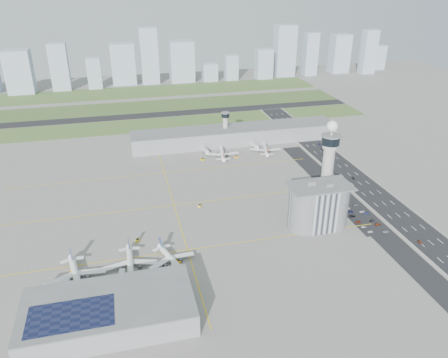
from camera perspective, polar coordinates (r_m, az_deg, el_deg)
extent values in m
plane|color=gray|center=(312.13, 1.55, -5.18)|extent=(1000.00, 1000.00, 0.00)
cube|color=#42612E|center=(511.55, -7.38, 7.20)|extent=(480.00, 50.00, 0.08)
cube|color=#46632F|center=(582.90, -8.33, 9.43)|extent=(480.00, 60.00, 0.08)
cube|color=#4B6E34|center=(659.91, -9.12, 11.28)|extent=(480.00, 70.00, 0.08)
cube|color=black|center=(546.62, -7.88, 8.38)|extent=(480.00, 22.00, 0.10)
cube|color=black|center=(356.89, 19.68, -2.60)|extent=(28.00, 500.00, 0.10)
cube|color=#9E9E99|center=(349.48, 17.76, -2.81)|extent=(0.60, 500.00, 1.20)
cube|color=#9E9E99|center=(364.21, 21.54, -2.24)|extent=(0.60, 500.00, 1.20)
cube|color=black|center=(336.97, 16.98, -3.91)|extent=(18.00, 260.00, 0.08)
cube|color=black|center=(327.24, 17.70, -4.95)|extent=(20.00, 44.00, 0.10)
cube|color=yellow|center=(280.38, -4.80, -9.22)|extent=(260.00, 0.60, 0.01)
cube|color=yellow|center=(331.04, -6.54, -3.43)|extent=(260.00, 0.60, 0.01)
cube|color=yellow|center=(384.40, -7.79, 0.80)|extent=(260.00, 0.60, 0.01)
cube|color=yellow|center=(331.04, -6.54, -3.43)|extent=(0.60, 260.00, 0.01)
cylinder|color=#ADAAA5|center=(331.95, 13.30, 0.74)|extent=(8.40, 8.40, 48.00)
cylinder|color=#ADAAA5|center=(323.59, 13.69, 4.28)|extent=(11.00, 11.00, 4.00)
cylinder|color=black|center=(322.20, 13.77, 4.94)|extent=(13.00, 13.00, 6.00)
cylinder|color=slate|center=(321.03, 13.83, 5.52)|extent=(14.00, 14.00, 1.00)
cylinder|color=#ADAAA5|center=(320.21, 13.88, 5.94)|extent=(1.60, 1.60, 5.00)
sphere|color=white|center=(318.78, 13.96, 6.70)|extent=(8.00, 8.00, 8.00)
cylinder|color=#ADAAA5|center=(445.37, 0.18, 6.50)|extent=(5.00, 5.00, 28.00)
cylinder|color=black|center=(440.69, 0.18, 8.35)|extent=(8.00, 8.00, 4.00)
cylinder|color=slate|center=(439.96, 0.18, 8.66)|extent=(8.60, 8.60, 0.80)
cube|color=#B2B2B7|center=(303.74, 12.23, -3.49)|extent=(18.00, 24.00, 30.00)
cylinder|color=#B2B2B7|center=(300.15, 10.67, -3.71)|extent=(24.00, 24.00, 30.00)
cylinder|color=#B2B2B7|center=(307.55, 13.74, -3.27)|extent=(24.00, 24.00, 30.00)
cube|color=slate|center=(296.71, 12.50, -0.89)|extent=(42.00, 24.00, 0.80)
cube|color=slate|center=(295.96, 11.23, -0.49)|extent=(6.00, 5.00, 3.00)
cube|color=slate|center=(296.71, 13.56, -0.72)|extent=(5.00, 4.00, 2.40)
cube|color=gray|center=(448.13, 1.49, 5.73)|extent=(210.00, 32.00, 15.00)
cube|color=slate|center=(445.50, 1.50, 6.69)|extent=(210.00, 32.00, 0.80)
cube|color=gray|center=(234.24, -14.75, -16.45)|extent=(84.00, 42.00, 12.00)
cube|color=slate|center=(230.09, -14.94, -15.26)|extent=(84.00, 42.00, 0.80)
cube|color=black|center=(226.99, -19.39, -16.48)|extent=(40.00, 22.00, 0.20)
imported|color=white|center=(312.14, 18.56, -6.54)|extent=(3.72, 1.56, 1.26)
imported|color=gray|center=(316.26, 17.77, -5.97)|extent=(3.70, 1.57, 1.19)
imported|color=maroon|center=(321.01, 17.14, -5.39)|extent=(4.27, 2.51, 1.11)
imported|color=black|center=(327.01, 16.42, -4.66)|extent=(4.53, 2.01, 1.29)
imported|color=navy|center=(332.56, 16.24, -4.10)|extent=(3.71, 1.50, 1.26)
imported|color=silver|center=(336.67, 15.79, -3.66)|extent=(4.00, 1.96, 1.26)
imported|color=#999EA4|center=(315.64, 20.39, -6.47)|extent=(4.47, 2.08, 1.24)
imported|color=maroon|center=(322.44, 19.45, -5.59)|extent=(4.22, 1.86, 1.20)
imported|color=#24232C|center=(325.65, 18.80, -5.16)|extent=(3.68, 1.73, 1.22)
imported|color=#18204A|center=(333.59, 18.15, -4.28)|extent=(3.94, 1.55, 1.28)
imported|color=silver|center=(335.10, 17.60, -4.08)|extent=(4.09, 2.10, 1.10)
imported|color=slate|center=(342.64, 16.82, -3.27)|extent=(4.07, 1.89, 1.15)
imported|color=maroon|center=(312.66, 24.22, -7.53)|extent=(1.64, 3.65, 1.22)
imported|color=black|center=(385.71, 16.51, 0.11)|extent=(1.81, 3.76, 1.19)
imported|color=navy|center=(454.12, 12.37, 4.48)|extent=(2.43, 4.51, 1.20)
imported|color=#ADADAD|center=(499.19, 8.11, 6.75)|extent=(1.46, 3.61, 1.23)
cube|color=#9EADC1|center=(698.19, -25.19, 12.56)|extent=(35.81, 28.65, 60.36)
cube|color=#9EADC1|center=(693.77, -20.70, 13.53)|extent=(25.49, 20.39, 66.89)
cube|color=#9EADC1|center=(690.43, -16.58, 13.12)|extent=(20.04, 16.03, 45.20)
cube|color=#9EADC1|center=(707.03, -13.04, 14.45)|extent=(35.76, 28.61, 61.22)
cube|color=#9EADC1|center=(701.74, -9.74, 15.57)|extent=(26.33, 21.06, 83.39)
cube|color=#9EADC1|center=(709.85, -5.56, 15.04)|extent=(36.96, 29.57, 62.11)
cube|color=#9EADC1|center=(712.36, -1.87, 13.77)|extent=(23.01, 18.41, 27.75)
cube|color=#9EADC1|center=(718.91, 0.95, 14.35)|extent=(20.22, 16.18, 38.97)
cube|color=#9EADC1|center=(731.69, 5.21, 14.76)|extent=(26.14, 20.92, 46.89)
cube|color=#9EADC1|center=(753.21, 7.90, 16.27)|extent=(32.26, 25.81, 81.20)
cube|color=#9EADC1|center=(764.90, 11.21, 15.70)|extent=(21.59, 17.28, 68.75)
cube|color=#9EADC1|center=(799.15, 14.86, 15.57)|extent=(30.25, 24.20, 63.40)
cube|color=#9EADC1|center=(802.93, 18.34, 15.49)|extent=(23.04, 18.43, 71.56)
cube|color=#9EADC1|center=(847.48, 19.41, 14.76)|extent=(22.64, 18.11, 41.06)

